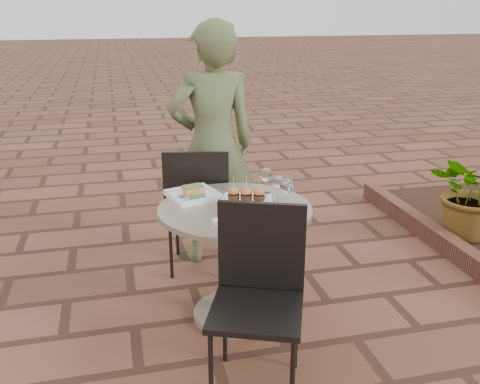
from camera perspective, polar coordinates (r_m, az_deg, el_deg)
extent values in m
plane|color=brown|center=(3.50, 2.92, -12.46)|extent=(60.00, 60.00, 0.00)
cylinder|color=gray|center=(3.43, -0.50, -12.77)|extent=(0.52, 0.52, 0.04)
cylinder|color=gray|center=(3.26, -0.52, -7.85)|extent=(0.08, 0.08, 0.70)
cylinder|color=gray|center=(3.11, -0.54, -1.87)|extent=(0.90, 0.90, 0.03)
cube|color=black|center=(3.86, -4.38, -1.85)|extent=(0.53, 0.53, 0.03)
cube|color=black|center=(3.59, -4.71, 0.72)|extent=(0.43, 0.13, 0.46)
cylinder|color=black|center=(4.11, -1.46, -3.88)|extent=(0.02, 0.02, 0.44)
cylinder|color=black|center=(4.14, -6.74, -3.86)|extent=(0.02, 0.02, 0.44)
cylinder|color=black|center=(3.77, -1.60, -6.16)|extent=(0.02, 0.02, 0.44)
cylinder|color=black|center=(3.80, -7.38, -6.12)|extent=(0.02, 0.02, 0.44)
cube|color=black|center=(2.64, 1.76, -12.51)|extent=(0.57, 0.57, 0.03)
cube|color=black|center=(2.69, 2.31, -5.75)|extent=(0.42, 0.19, 0.46)
cylinder|color=black|center=(2.64, -3.12, -18.59)|extent=(0.02, 0.02, 0.44)
cylinder|color=black|center=(2.60, 5.60, -19.27)|extent=(0.02, 0.02, 0.44)
cylinder|color=black|center=(2.94, -1.64, -14.10)|extent=(0.02, 0.02, 0.44)
cylinder|color=black|center=(2.91, 6.00, -14.62)|extent=(0.02, 0.02, 0.44)
imported|color=#4C5730|center=(3.87, -2.97, 4.93)|extent=(0.67, 0.46, 1.76)
cube|color=white|center=(3.27, -5.01, -0.46)|extent=(0.34, 0.34, 0.01)
cube|color=#EF8B54|center=(3.26, -5.03, 0.19)|extent=(0.14, 0.11, 0.04)
cube|color=#5B672E|center=(3.25, -5.04, 0.60)|extent=(0.13, 0.10, 0.01)
cube|color=white|center=(3.11, 0.67, -1.47)|extent=(0.36, 0.36, 0.01)
cube|color=white|center=(2.87, 0.16, -3.35)|extent=(0.30, 0.30, 0.01)
ellipsoid|color=#C35067|center=(2.81, -0.29, -3.57)|extent=(0.04, 0.03, 0.02)
cylinder|color=white|center=(3.09, 4.94, -1.78)|extent=(0.07, 0.07, 0.00)
cylinder|color=white|center=(3.07, 4.96, -1.02)|extent=(0.01, 0.01, 0.08)
ellipsoid|color=white|center=(3.04, 5.01, 0.57)|extent=(0.08, 0.08, 0.10)
cylinder|color=white|center=(3.05, 5.01, 0.48)|extent=(0.06, 0.06, 0.04)
cylinder|color=white|center=(3.33, 2.73, -0.15)|extent=(0.06, 0.06, 0.00)
cylinder|color=white|center=(3.32, 2.74, 0.49)|extent=(0.01, 0.01, 0.08)
ellipsoid|color=white|center=(3.29, 2.76, 1.86)|extent=(0.07, 0.07, 0.09)
cylinder|color=white|center=(3.23, 4.05, -0.80)|extent=(0.06, 0.06, 0.00)
cylinder|color=white|center=(3.22, 4.07, -0.18)|extent=(0.01, 0.01, 0.07)
ellipsoid|color=white|center=(3.19, 4.10, 1.12)|extent=(0.07, 0.07, 0.08)
cylinder|color=silver|center=(3.17, -5.97, -0.87)|extent=(0.08, 0.08, 0.04)
cube|color=brown|center=(4.37, 22.44, -6.08)|extent=(0.12, 3.00, 0.15)
imported|color=#33662D|center=(4.65, 23.52, 0.17)|extent=(0.87, 0.82, 0.77)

